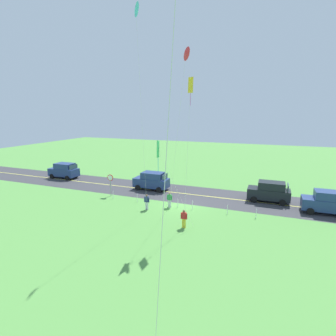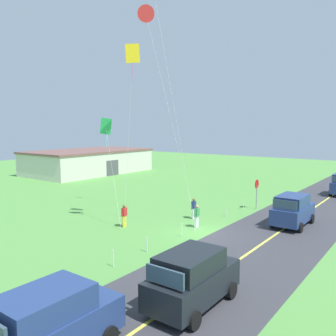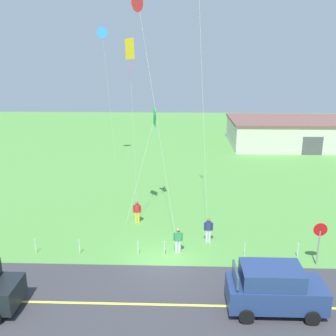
# 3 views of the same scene
# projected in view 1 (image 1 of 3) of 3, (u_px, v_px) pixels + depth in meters

# --- Properties ---
(ground_plane) EXTENTS (120.00, 120.00, 0.10)m
(ground_plane) POSITION_uv_depth(u_px,v_px,m) (180.00, 206.00, 27.99)
(ground_plane) COLOR #549342
(asphalt_road) EXTENTS (120.00, 7.00, 0.00)m
(asphalt_road) POSITION_uv_depth(u_px,v_px,m) (191.00, 194.00, 31.62)
(asphalt_road) COLOR #38383D
(asphalt_road) RESTS_ON ground
(road_centre_stripe) EXTENTS (120.00, 0.16, 0.00)m
(road_centre_stripe) POSITION_uv_depth(u_px,v_px,m) (191.00, 194.00, 31.62)
(road_centre_stripe) COLOR #E5E04C
(road_centre_stripe) RESTS_ON asphalt_road
(car_suv_foreground) EXTENTS (4.40, 2.12, 2.24)m
(car_suv_foreground) POSITION_uv_depth(u_px,v_px,m) (152.00, 181.00, 33.46)
(car_suv_foreground) COLOR navy
(car_suv_foreground) RESTS_ON ground
(car_parked_west_far) EXTENTS (4.40, 2.12, 2.24)m
(car_parked_west_far) POSITION_uv_depth(u_px,v_px,m) (328.00, 202.00, 25.44)
(car_parked_west_far) COLOR navy
(car_parked_west_far) RESTS_ON ground
(car_parked_west_near) EXTENTS (4.40, 2.12, 2.24)m
(car_parked_west_near) POSITION_uv_depth(u_px,v_px,m) (269.00, 191.00, 28.87)
(car_parked_west_near) COLOR black
(car_parked_west_near) RESTS_ON ground
(car_parked_east_far) EXTENTS (4.40, 2.12, 2.24)m
(car_parked_east_far) POSITION_uv_depth(u_px,v_px,m) (64.00, 170.00, 39.30)
(car_parked_east_far) COLOR navy
(car_parked_east_far) RESTS_ON ground
(stop_sign) EXTENTS (0.76, 0.08, 2.56)m
(stop_sign) POSITION_uv_depth(u_px,v_px,m) (110.00, 181.00, 30.79)
(stop_sign) COLOR gray
(stop_sign) RESTS_ON ground
(person_adult_near) EXTENTS (0.58, 0.22, 1.60)m
(person_adult_near) POSITION_uv_depth(u_px,v_px,m) (184.00, 218.00, 22.33)
(person_adult_near) COLOR yellow
(person_adult_near) RESTS_ON ground
(person_adult_companion) EXTENTS (0.58, 0.22, 1.60)m
(person_adult_companion) POSITION_uv_depth(u_px,v_px,m) (170.00, 199.00, 27.17)
(person_adult_companion) COLOR silver
(person_adult_companion) RESTS_ON ground
(person_child_watcher) EXTENTS (0.58, 0.22, 1.60)m
(person_child_watcher) POSITION_uv_depth(u_px,v_px,m) (147.00, 201.00, 26.52)
(person_child_watcher) COLOR silver
(person_child_watcher) RESTS_ON ground
(kite_red_low) EXTENTS (0.65, 1.40, 12.37)m
(kite_red_low) POSITION_uv_depth(u_px,v_px,m) (190.00, 88.00, 21.01)
(kite_red_low) COLOR silver
(kite_red_low) RESTS_ON ground
(kite_blue_mid) EXTENTS (2.86, 3.05, 14.80)m
(kite_blue_mid) POSITION_uv_depth(u_px,v_px,m) (186.00, 55.00, 21.28)
(kite_blue_mid) COLOR silver
(kite_blue_mid) RESTS_ON ground
(kite_yellow_high) EXTENTS (1.27, 3.73, 17.80)m
(kite_yellow_high) POSITION_uv_depth(u_px,v_px,m) (136.00, 11.00, 19.99)
(kite_yellow_high) COLOR silver
(kite_yellow_high) RESTS_ON ground
(kite_green_far) EXTENTS (2.04, 3.77, 7.71)m
(kite_green_far) POSITION_uv_depth(u_px,v_px,m) (159.00, 151.00, 18.93)
(kite_green_far) COLOR silver
(kite_green_far) RESTS_ON ground
(fence_post_0) EXTENTS (0.05, 0.05, 0.90)m
(fence_post_0) POSITION_uv_depth(u_px,v_px,m) (256.00, 213.00, 24.51)
(fence_post_0) COLOR silver
(fence_post_0) RESTS_ON ground
(fence_post_1) EXTENTS (0.05, 0.05, 0.90)m
(fence_post_1) POSITION_uv_depth(u_px,v_px,m) (227.00, 210.00, 25.46)
(fence_post_1) COLOR silver
(fence_post_1) RESTS_ON ground
(fence_post_2) EXTENTS (0.05, 0.05, 0.90)m
(fence_post_2) POSITION_uv_depth(u_px,v_px,m) (192.00, 205.00, 26.71)
(fence_post_2) COLOR silver
(fence_post_2) RESTS_ON ground
(fence_post_3) EXTENTS (0.05, 0.05, 0.90)m
(fence_post_3) POSITION_uv_depth(u_px,v_px,m) (178.00, 203.00, 27.27)
(fence_post_3) COLOR silver
(fence_post_3) RESTS_ON ground
(fence_post_4) EXTENTS (0.05, 0.05, 0.90)m
(fence_post_4) POSITION_uv_depth(u_px,v_px,m) (137.00, 198.00, 28.95)
(fence_post_4) COLOR silver
(fence_post_4) RESTS_ON ground
(fence_post_5) EXTENTS (0.05, 0.05, 0.90)m
(fence_post_5) POSITION_uv_depth(u_px,v_px,m) (113.00, 195.00, 30.05)
(fence_post_5) COLOR silver
(fence_post_5) RESTS_ON ground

